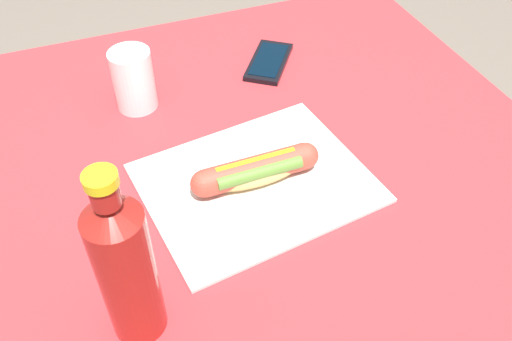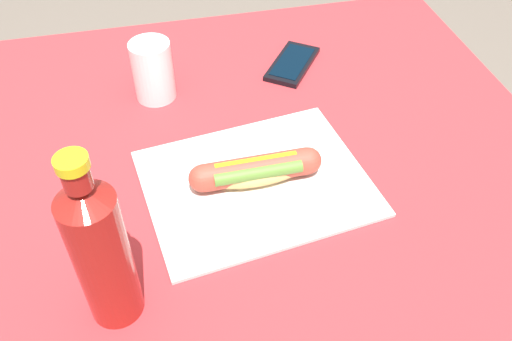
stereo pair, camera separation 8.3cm
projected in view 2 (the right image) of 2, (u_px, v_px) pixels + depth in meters
The scene contains 6 objects.
dining_table at pixel (255, 220), 0.98m from camera, with size 1.02×0.99×0.75m.
paper_wrapper at pixel (256, 183), 0.85m from camera, with size 0.34×0.27×0.01m, color silver.
hot_dog at pixel (256, 171), 0.83m from camera, with size 0.21×0.05×0.05m.
cell_phone at pixel (292, 64), 1.08m from camera, with size 0.14×0.15×0.01m.
soda_bottle at pixel (101, 251), 0.62m from camera, with size 0.07×0.07×0.26m.
drinking_cup at pixel (153, 71), 0.98m from camera, with size 0.07×0.07×0.11m, color white.
Camera 2 is at (0.14, 0.62, 1.37)m, focal length 38.33 mm.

